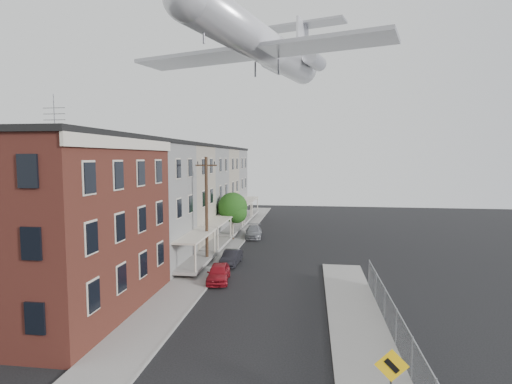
% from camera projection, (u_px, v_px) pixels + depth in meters
% --- Properties ---
extents(sidewalk_left, '(3.00, 62.00, 0.12)m').
position_uv_depth(sidewalk_left, '(224.00, 248.00, 39.29)').
color(sidewalk_left, gray).
rests_on(sidewalk_left, ground).
extents(sidewalk_right, '(3.00, 26.00, 0.12)m').
position_uv_depth(sidewalk_right, '(360.00, 335.00, 20.03)').
color(sidewalk_right, gray).
rests_on(sidewalk_right, ground).
extents(curb_left, '(0.15, 62.00, 0.14)m').
position_uv_depth(curb_left, '(238.00, 248.00, 39.09)').
color(curb_left, gray).
rests_on(curb_left, ground).
extents(curb_right, '(0.15, 26.00, 0.14)m').
position_uv_depth(curb_right, '(331.00, 333.00, 20.22)').
color(curb_right, gray).
rests_on(curb_right, ground).
extents(corner_building, '(10.31, 12.30, 12.15)m').
position_uv_depth(corner_building, '(49.00, 223.00, 22.96)').
color(corner_building, '#3A1512').
rests_on(corner_building, ground).
extents(row_house_a, '(11.98, 7.00, 10.30)m').
position_uv_depth(row_house_a, '(125.00, 205.00, 32.33)').
color(row_house_a, slate).
rests_on(row_house_a, ground).
extents(row_house_b, '(11.98, 7.00, 10.30)m').
position_uv_depth(row_house_b, '(158.00, 196.00, 39.24)').
color(row_house_b, '#756A5D').
rests_on(row_house_b, ground).
extents(row_house_c, '(11.98, 7.00, 10.30)m').
position_uv_depth(row_house_c, '(181.00, 190.00, 46.15)').
color(row_house_c, slate).
rests_on(row_house_c, ground).
extents(row_house_d, '(11.98, 7.00, 10.30)m').
position_uv_depth(row_house_d, '(198.00, 186.00, 53.06)').
color(row_house_d, '#756A5D').
rests_on(row_house_d, ground).
extents(row_house_e, '(11.98, 7.00, 10.30)m').
position_uv_depth(row_house_e, '(211.00, 183.00, 59.96)').
color(row_house_e, slate).
rests_on(row_house_e, ground).
extents(chainlink_fence, '(0.06, 18.06, 1.90)m').
position_uv_depth(chainlink_fence, '(396.00, 327.00, 18.75)').
color(chainlink_fence, gray).
rests_on(chainlink_fence, ground).
extents(warning_sign, '(1.10, 0.11, 2.80)m').
position_uv_depth(warning_sign, '(391.00, 376.00, 12.92)').
color(warning_sign, '#515156').
rests_on(warning_sign, ground).
extents(utility_pole, '(1.80, 0.26, 9.00)m').
position_uv_depth(utility_pole, '(207.00, 209.00, 32.98)').
color(utility_pole, black).
rests_on(utility_pole, ground).
extents(street_tree, '(3.22, 3.20, 5.20)m').
position_uv_depth(street_tree, '(234.00, 209.00, 42.84)').
color(street_tree, black).
rests_on(street_tree, ground).
extents(car_near, '(1.97, 3.92, 1.28)m').
position_uv_depth(car_near, '(218.00, 273.00, 28.76)').
color(car_near, maroon).
rests_on(car_near, ground).
extents(car_mid, '(1.41, 3.66, 1.19)m').
position_uv_depth(car_mid, '(231.00, 257.00, 33.36)').
color(car_mid, black).
rests_on(car_mid, ground).
extents(car_far, '(2.24, 4.55, 1.27)m').
position_uv_depth(car_far, '(254.00, 232.00, 44.60)').
color(car_far, gray).
rests_on(car_far, ground).
extents(airplane, '(26.98, 30.87, 8.93)m').
position_uv_depth(airplane, '(265.00, 46.00, 41.58)').
color(airplane, silver).
rests_on(airplane, ground).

